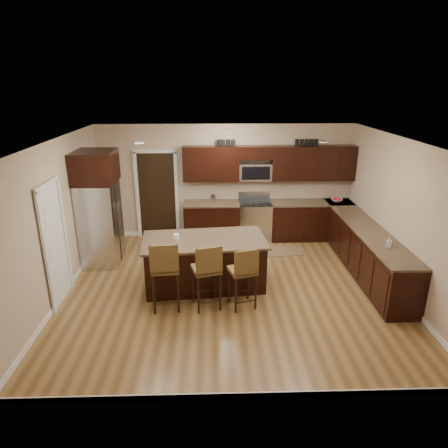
{
  "coord_description": "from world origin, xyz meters",
  "views": [
    {
      "loc": [
        -0.34,
        -6.54,
        3.62
      ],
      "look_at": [
        -0.12,
        0.4,
        1.12
      ],
      "focal_mm": 32.0,
      "sensor_mm": 36.0,
      "label": 1
    }
  ],
  "objects_px": {
    "stool_left": "(165,268)",
    "refrigerator": "(99,208)",
    "stool_right": "(244,271)",
    "island": "(205,264)",
    "range": "(255,220)",
    "stool_mid": "(207,269)"
  },
  "relations": [
    {
      "from": "stool_left",
      "to": "refrigerator",
      "type": "height_order",
      "value": "refrigerator"
    },
    {
      "from": "stool_right",
      "to": "stool_left",
      "type": "bearing_deg",
      "value": 163.77
    },
    {
      "from": "stool_left",
      "to": "refrigerator",
      "type": "distance_m",
      "value": 2.46
    },
    {
      "from": "refrigerator",
      "to": "island",
      "type": "bearing_deg",
      "value": -26.11
    },
    {
      "from": "island",
      "to": "stool_right",
      "type": "xyz_separation_m",
      "value": [
        0.66,
        -0.84,
        0.26
      ]
    },
    {
      "from": "island",
      "to": "stool_right",
      "type": "bearing_deg",
      "value": -57.46
    },
    {
      "from": "stool_right",
      "to": "range",
      "type": "bearing_deg",
      "value": 64.13
    },
    {
      "from": "range",
      "to": "stool_left",
      "type": "bearing_deg",
      "value": -119.75
    },
    {
      "from": "island",
      "to": "stool_right",
      "type": "relative_size",
      "value": 2.1
    },
    {
      "from": "stool_mid",
      "to": "refrigerator",
      "type": "height_order",
      "value": "refrigerator"
    },
    {
      "from": "range",
      "to": "island",
      "type": "bearing_deg",
      "value": -117.06
    },
    {
      "from": "stool_left",
      "to": "refrigerator",
      "type": "relative_size",
      "value": 0.52
    },
    {
      "from": "island",
      "to": "stool_mid",
      "type": "height_order",
      "value": "stool_mid"
    },
    {
      "from": "stool_mid",
      "to": "range",
      "type": "bearing_deg",
      "value": 55.01
    },
    {
      "from": "stool_right",
      "to": "refrigerator",
      "type": "xyz_separation_m",
      "value": [
        -2.79,
        1.89,
        0.52
      ]
    },
    {
      "from": "range",
      "to": "stool_right",
      "type": "relative_size",
      "value": 1.01
    },
    {
      "from": "range",
      "to": "stool_left",
      "type": "relative_size",
      "value": 0.91
    },
    {
      "from": "range",
      "to": "refrigerator",
      "type": "bearing_deg",
      "value": -159.43
    },
    {
      "from": "stool_left",
      "to": "stool_right",
      "type": "xyz_separation_m",
      "value": [
        1.28,
        0.01,
        -0.07
      ]
    },
    {
      "from": "range",
      "to": "stool_right",
      "type": "height_order",
      "value": "range"
    },
    {
      "from": "stool_mid",
      "to": "stool_right",
      "type": "xyz_separation_m",
      "value": [
        0.6,
        0.0,
        -0.04
      ]
    },
    {
      "from": "stool_left",
      "to": "stool_mid",
      "type": "height_order",
      "value": "stool_left"
    }
  ]
}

